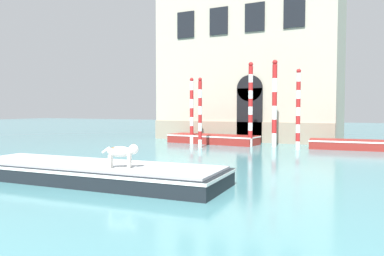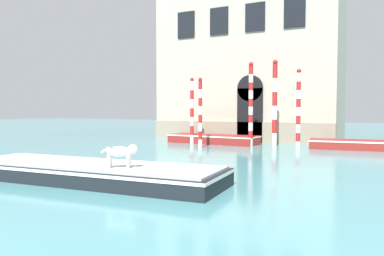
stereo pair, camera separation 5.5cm
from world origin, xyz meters
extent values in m
cube|color=gray|center=(-0.80, 21.23, 0.63)|extent=(11.88, 0.16, 1.27)
cube|color=black|center=(0.11, 21.22, 1.68)|extent=(1.63, 0.14, 3.36)
cylinder|color=black|center=(0.11, 21.22, 3.36)|extent=(1.63, 0.14, 1.63)
cube|color=black|center=(-4.37, 21.24, 7.69)|extent=(1.24, 0.10, 1.73)
cube|color=black|center=(-1.99, 21.24, 7.69)|extent=(1.24, 0.10, 1.73)
cube|color=black|center=(0.39, 21.24, 7.69)|extent=(1.24, 0.10, 1.73)
cube|color=black|center=(2.76, 21.24, 7.69)|extent=(1.24, 0.10, 1.73)
cube|color=black|center=(-0.10, 7.05, 0.23)|extent=(8.07, 2.70, 0.46)
cube|color=white|center=(-0.10, 7.05, 0.40)|extent=(8.10, 2.73, 0.08)
cube|color=#B2B7BC|center=(-0.10, 7.05, 0.49)|extent=(7.82, 2.51, 0.06)
cylinder|color=silver|center=(1.39, 6.91, 0.70)|extent=(0.09, 0.09, 0.35)
cylinder|color=silver|center=(1.48, 6.73, 0.70)|extent=(0.09, 0.09, 0.35)
cylinder|color=silver|center=(0.95, 6.69, 0.70)|extent=(0.09, 0.09, 0.35)
cylinder|color=silver|center=(1.04, 6.51, 0.70)|extent=(0.09, 0.09, 0.35)
ellipsoid|color=silver|center=(1.21, 6.71, 0.96)|extent=(0.71, 0.55, 0.28)
ellipsoid|color=brown|center=(1.13, 6.67, 1.03)|extent=(0.35, 0.31, 0.10)
sphere|color=silver|center=(1.54, 6.87, 1.02)|extent=(0.26, 0.26, 0.26)
cone|color=brown|center=(1.51, 6.94, 1.12)|extent=(0.08, 0.08, 0.11)
cone|color=brown|center=(1.57, 6.81, 1.12)|extent=(0.08, 0.08, 0.11)
cylinder|color=silver|center=(0.89, 6.55, 1.00)|extent=(0.24, 0.16, 0.19)
cube|color=maroon|center=(-1.63, 19.46, 0.26)|extent=(5.60, 2.16, 0.52)
cube|color=white|center=(-1.63, 19.46, 0.46)|extent=(5.63, 2.20, 0.08)
cube|color=#9EA3A8|center=(-1.63, 19.46, 0.24)|extent=(3.11, 1.53, 0.47)
cube|color=maroon|center=(6.35, 19.62, 0.24)|extent=(4.77, 1.86, 0.49)
cube|color=white|center=(6.35, 19.62, 0.43)|extent=(4.80, 1.89, 0.08)
cube|color=#9EA3A8|center=(6.35, 19.62, 0.22)|extent=(2.65, 1.30, 0.44)
cylinder|color=white|center=(-2.66, 18.70, 0.27)|extent=(0.22, 0.22, 0.53)
cylinder|color=#B21E1E|center=(-2.66, 18.70, 0.80)|extent=(0.22, 0.22, 0.53)
cylinder|color=white|center=(-2.66, 18.70, 1.33)|extent=(0.22, 0.22, 0.53)
cylinder|color=#B21E1E|center=(-2.66, 18.70, 1.86)|extent=(0.22, 0.22, 0.53)
cylinder|color=white|center=(-2.66, 18.70, 2.39)|extent=(0.22, 0.22, 0.53)
cylinder|color=#B21E1E|center=(-2.66, 18.70, 2.92)|extent=(0.22, 0.22, 0.53)
cylinder|color=white|center=(-2.66, 18.70, 3.45)|extent=(0.22, 0.22, 0.53)
sphere|color=#B21E1E|center=(-2.66, 18.70, 3.81)|extent=(0.23, 0.23, 0.23)
cylinder|color=white|center=(3.65, 18.12, 0.22)|extent=(0.21, 0.21, 0.43)
cylinder|color=#B21E1E|center=(3.65, 18.12, 0.65)|extent=(0.21, 0.21, 0.43)
cylinder|color=white|center=(3.65, 18.12, 1.08)|extent=(0.21, 0.21, 0.43)
cylinder|color=#B21E1E|center=(3.65, 18.12, 1.51)|extent=(0.21, 0.21, 0.43)
cylinder|color=white|center=(3.65, 18.12, 1.94)|extent=(0.21, 0.21, 0.43)
cylinder|color=#B21E1E|center=(3.65, 18.12, 2.37)|extent=(0.21, 0.21, 0.43)
cylinder|color=white|center=(3.65, 18.12, 2.80)|extent=(0.21, 0.21, 0.43)
cylinder|color=#B21E1E|center=(3.65, 18.12, 3.24)|extent=(0.21, 0.21, 0.43)
cylinder|color=white|center=(3.65, 18.12, 3.67)|extent=(0.21, 0.21, 0.43)
sphere|color=#B21E1E|center=(3.65, 18.12, 3.98)|extent=(0.23, 0.23, 0.23)
cylinder|color=white|center=(-1.23, 16.84, 0.22)|extent=(0.20, 0.20, 0.44)
cylinder|color=#B21E1E|center=(-1.23, 16.84, 0.67)|extent=(0.20, 0.20, 0.44)
cylinder|color=white|center=(-1.23, 16.84, 1.11)|extent=(0.20, 0.20, 0.44)
cylinder|color=#B21E1E|center=(-1.23, 16.84, 1.55)|extent=(0.20, 0.20, 0.44)
cylinder|color=white|center=(-1.23, 16.84, 2.00)|extent=(0.20, 0.20, 0.44)
cylinder|color=#B21E1E|center=(-1.23, 16.84, 2.44)|extent=(0.20, 0.20, 0.44)
cylinder|color=white|center=(-1.23, 16.84, 2.89)|extent=(0.20, 0.20, 0.44)
cylinder|color=#B21E1E|center=(-1.23, 16.84, 3.33)|extent=(0.20, 0.20, 0.44)
sphere|color=#B21E1E|center=(-1.23, 16.84, 3.64)|extent=(0.21, 0.21, 0.21)
cylinder|color=white|center=(0.99, 18.62, 0.22)|extent=(0.24, 0.24, 0.44)
cylinder|color=#B21E1E|center=(0.99, 18.62, 0.66)|extent=(0.24, 0.24, 0.44)
cylinder|color=white|center=(0.99, 18.62, 1.10)|extent=(0.24, 0.24, 0.44)
cylinder|color=#B21E1E|center=(0.99, 18.62, 1.54)|extent=(0.24, 0.24, 0.44)
cylinder|color=white|center=(0.99, 18.62, 1.98)|extent=(0.24, 0.24, 0.44)
cylinder|color=#B21E1E|center=(0.99, 18.62, 2.42)|extent=(0.24, 0.24, 0.44)
cylinder|color=white|center=(0.99, 18.62, 2.86)|extent=(0.24, 0.24, 0.44)
cylinder|color=#B21E1E|center=(0.99, 18.62, 3.30)|extent=(0.24, 0.24, 0.44)
cylinder|color=white|center=(0.99, 18.62, 3.74)|extent=(0.24, 0.24, 0.44)
cylinder|color=#B21E1E|center=(0.99, 18.62, 4.18)|extent=(0.24, 0.24, 0.44)
sphere|color=#B21E1E|center=(0.99, 18.62, 4.51)|extent=(0.25, 0.25, 0.25)
cylinder|color=white|center=(2.20, 19.09, 0.37)|extent=(0.26, 0.26, 0.75)
cylinder|color=#B21E1E|center=(2.20, 19.09, 1.12)|extent=(0.26, 0.26, 0.75)
cylinder|color=white|center=(2.20, 19.09, 1.87)|extent=(0.26, 0.26, 0.75)
cylinder|color=#B21E1E|center=(2.20, 19.09, 2.62)|extent=(0.26, 0.26, 0.75)
cylinder|color=white|center=(2.20, 19.09, 3.37)|extent=(0.26, 0.26, 0.75)
cylinder|color=#B21E1E|center=(2.20, 19.09, 4.12)|extent=(0.26, 0.26, 0.75)
sphere|color=#B21E1E|center=(2.20, 19.09, 4.61)|extent=(0.27, 0.27, 0.27)
camera|label=1|loc=(7.27, -1.19, 2.08)|focal=35.00mm
camera|label=2|loc=(7.32, -1.17, 2.08)|focal=35.00mm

